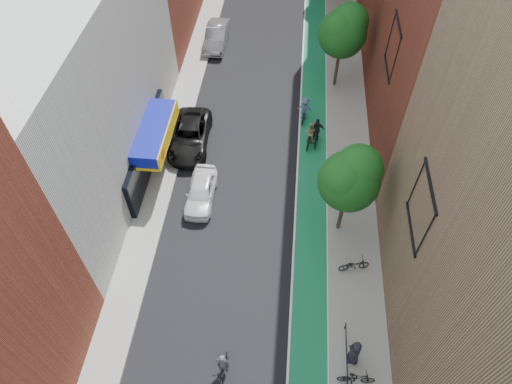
% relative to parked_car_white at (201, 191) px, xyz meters
% --- Properties ---
extents(bike_lane, '(2.00, 68.00, 0.01)m').
position_rel_parked_car_white_xyz_m(bike_lane, '(7.00, 14.46, -0.71)').
color(bike_lane, '#167E44').
rests_on(bike_lane, ground).
extents(sidewalk_left, '(2.00, 68.00, 0.15)m').
position_rel_parked_car_white_xyz_m(sidewalk_left, '(-3.00, 14.46, -0.64)').
color(sidewalk_left, gray).
rests_on(sidewalk_left, ground).
extents(sidewalk_right, '(3.00, 68.00, 0.15)m').
position_rel_parked_car_white_xyz_m(sidewalk_right, '(9.50, 14.46, -0.64)').
color(sidewalk_right, gray).
rests_on(sidewalk_right, ground).
extents(building_left_white, '(8.00, 20.00, 12.00)m').
position_rel_parked_car_white_xyz_m(building_left_white, '(-8.00, 2.46, 5.29)').
color(building_left_white, silver).
rests_on(building_left_white, ground).
extents(tree_near, '(3.40, 3.36, 6.42)m').
position_rel_parked_car_white_xyz_m(tree_near, '(8.65, -1.52, 3.94)').
color(tree_near, '#332619').
rests_on(tree_near, ground).
extents(tree_mid, '(3.55, 3.53, 6.74)m').
position_rel_parked_car_white_xyz_m(tree_mid, '(8.65, 12.48, 4.17)').
color(tree_mid, '#332619').
rests_on(tree_mid, ground).
extents(parked_car_white, '(1.69, 4.20, 1.43)m').
position_rel_parked_car_white_xyz_m(parked_car_white, '(0.00, 0.00, 0.00)').
color(parked_car_white, white).
rests_on(parked_car_white, ground).
extents(parked_car_black, '(2.82, 5.70, 1.55)m').
position_rel_parked_car_white_xyz_m(parked_car_black, '(-1.60, 4.83, 0.06)').
color(parked_car_black, black).
rests_on(parked_car_black, ground).
extents(parked_car_silver, '(1.79, 4.95, 1.62)m').
position_rel_parked_car_white_xyz_m(parked_car_silver, '(-1.60, 17.40, 0.10)').
color(parked_car_silver, gray).
rests_on(parked_car_silver, ground).
extents(cyclist_lead, '(0.70, 1.90, 2.04)m').
position_rel_parked_car_white_xyz_m(cyclist_lead, '(2.89, -10.69, -0.04)').
color(cyclist_lead, black).
rests_on(cyclist_lead, ground).
extents(cyclist_lane_near, '(0.89, 1.87, 1.95)m').
position_rel_parked_car_white_xyz_m(cyclist_lane_near, '(6.73, 5.53, 0.09)').
color(cyclist_lane_near, black).
rests_on(cyclist_lane_near, ground).
extents(cyclist_lane_mid, '(1.08, 1.57, 2.17)m').
position_rel_parked_car_white_xyz_m(cyclist_lane_mid, '(7.16, 5.74, 0.17)').
color(cyclist_lane_mid, black).
rests_on(cyclist_lane_mid, ground).
extents(cyclist_lane_far, '(1.15, 1.53, 1.99)m').
position_rel_parked_car_white_xyz_m(cyclist_lane_far, '(6.28, 8.08, 0.21)').
color(cyclist_lane_far, black).
rests_on(cyclist_lane_far, ground).
extents(parked_bike_mid, '(1.84, 0.57, 1.10)m').
position_rel_parked_car_white_xyz_m(parked_bike_mid, '(9.20, -10.57, -0.02)').
color(parked_bike_mid, black).
rests_on(parked_bike_mid, sidewalk_right).
extents(parked_bike_far, '(1.86, 1.03, 0.93)m').
position_rel_parked_car_white_xyz_m(parked_bike_far, '(9.37, -4.38, -0.10)').
color(parked_bike_far, black).
rests_on(parked_bike_far, sidewalk_right).
extents(pedestrian, '(0.71, 0.96, 1.81)m').
position_rel_parked_car_white_xyz_m(pedestrian, '(9.11, -9.47, 0.34)').
color(pedestrian, black).
rests_on(pedestrian, sidewalk_right).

